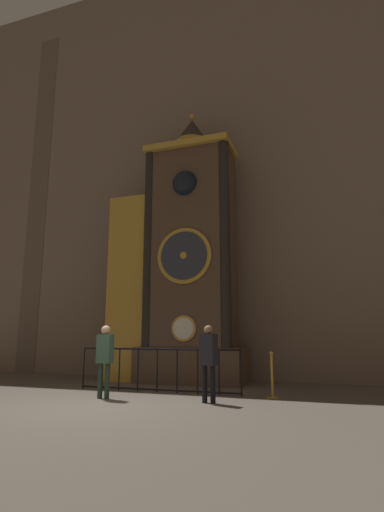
% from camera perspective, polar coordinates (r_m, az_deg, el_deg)
% --- Properties ---
extents(ground_plane, '(28.00, 28.00, 0.00)m').
position_cam_1_polar(ground_plane, '(8.59, -13.82, -20.29)').
color(ground_plane, brown).
extents(cathedral_back_wall, '(24.00, 0.32, 15.99)m').
position_cam_1_polar(cathedral_back_wall, '(15.19, -0.58, 14.47)').
color(cathedral_back_wall, '#7A6656').
rests_on(cathedral_back_wall, ground_plane).
extents(clock_tower, '(4.32, 1.84, 8.80)m').
position_cam_1_polar(clock_tower, '(12.74, -1.96, -0.81)').
color(clock_tower, brown).
rests_on(clock_tower, ground_plane).
extents(railing_fence, '(4.34, 0.05, 1.07)m').
position_cam_1_polar(railing_fence, '(10.47, -5.00, -15.61)').
color(railing_fence, black).
rests_on(railing_fence, ground_plane).
extents(visitor_near, '(0.34, 0.23, 1.62)m').
position_cam_1_polar(visitor_near, '(9.59, -12.34, -13.52)').
color(visitor_near, '#213427').
rests_on(visitor_near, ground_plane).
extents(visitor_far, '(0.39, 0.31, 1.61)m').
position_cam_1_polar(visitor_far, '(8.79, 2.37, -14.08)').
color(visitor_far, black).
rests_on(visitor_far, ground_plane).
extents(stanchion_post, '(0.28, 0.28, 1.03)m').
position_cam_1_polar(stanchion_post, '(9.69, 11.40, -17.32)').
color(stanchion_post, '#B28E33').
rests_on(stanchion_post, ground_plane).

